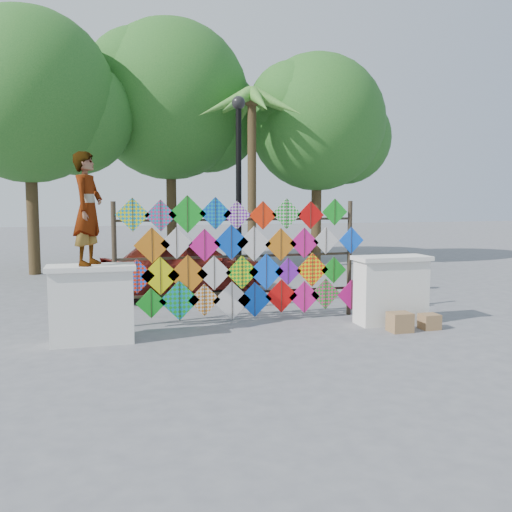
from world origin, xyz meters
name	(u,v)px	position (x,y,z in m)	size (l,w,h in m)	color
ground	(249,330)	(0.00, 0.00, 0.00)	(80.00, 80.00, 0.00)	gray
parapet_left	(92,304)	(-2.70, -0.20, 0.65)	(1.40, 0.65, 1.28)	white
parapet_right	(391,289)	(2.70, -0.20, 0.65)	(1.40, 0.65, 1.28)	white
kite_rack	(241,260)	(0.02, 0.72, 1.19)	(4.93, 0.24, 2.41)	#2F251A
tree_west	(32,97)	(-4.40, 9.03, 5.38)	(5.85, 5.20, 8.01)	#4A3920
tree_mid	(173,101)	(0.11, 11.03, 5.77)	(6.30, 5.60, 8.61)	#4A3920
tree_east	(319,124)	(5.09, 9.53, 4.99)	(5.40, 4.80, 7.42)	#4A3920
palm_tree	(252,115)	(2.20, 8.00, 4.95)	(3.62, 3.62, 5.83)	#4A3920
vendor_woman	(88,209)	(-2.72, -0.20, 2.19)	(0.66, 0.43, 1.81)	#99999E
sedan	(187,266)	(-0.49, 4.10, 0.71)	(1.67, 4.14, 1.41)	#601710
lamppost	(239,182)	(0.30, 2.00, 2.69)	(0.28, 0.28, 4.46)	black
cardboard_box_near	(400,322)	(2.53, -0.84, 0.17)	(0.38, 0.34, 0.34)	#8D6144
cardboard_box_far	(429,322)	(3.15, -0.80, 0.14)	(0.32, 0.30, 0.27)	#8D6144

